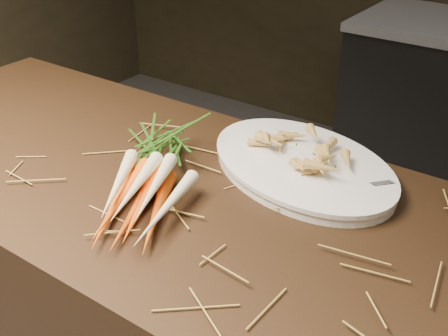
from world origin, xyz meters
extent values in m
cone|color=#ED550D|center=(-0.29, 0.14, 0.92)|extent=(0.16, 0.25, 0.03)
cone|color=#ED550D|center=(-0.25, 0.16, 0.92)|extent=(0.14, 0.26, 0.03)
cone|color=#ED550D|center=(-0.21, 0.18, 0.92)|extent=(0.17, 0.25, 0.03)
cone|color=#ED550D|center=(-0.26, 0.14, 0.95)|extent=(0.13, 0.26, 0.03)
cone|color=#ED550D|center=(-0.22, 0.16, 0.95)|extent=(0.15, 0.26, 0.03)
cone|color=beige|center=(-0.28, 0.15, 0.97)|extent=(0.16, 0.23, 0.04)
cone|color=beige|center=(-0.24, 0.16, 0.97)|extent=(0.13, 0.24, 0.04)
cone|color=beige|center=(-0.22, 0.18, 0.97)|extent=(0.14, 0.24, 0.04)
cone|color=beige|center=(-0.18, 0.17, 0.94)|extent=(0.09, 0.25, 0.03)
ellipsoid|color=#2B6917|center=(-0.35, 0.37, 0.95)|extent=(0.25, 0.28, 0.09)
cube|color=silver|center=(0.08, 0.42, 0.93)|extent=(0.13, 0.14, 0.00)
camera|label=1|loc=(0.41, -0.47, 1.53)|focal=45.00mm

